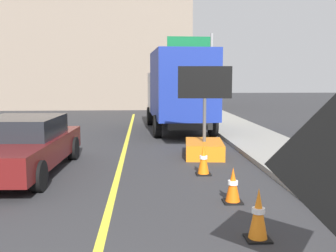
% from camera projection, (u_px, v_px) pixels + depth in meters
% --- Properties ---
extents(lane_center_stripe, '(0.14, 36.00, 0.01)m').
position_uv_depth(lane_center_stripe, '(113.00, 192.00, 8.36)').
color(lane_center_stripe, yellow).
rests_on(lane_center_stripe, ground).
extents(arrow_board_trailer, '(1.60, 1.90, 2.70)m').
position_uv_depth(arrow_board_trailer, '(204.00, 140.00, 12.16)').
color(arrow_board_trailer, orange).
rests_on(arrow_board_trailer, ground).
extents(box_truck, '(2.78, 6.78, 3.47)m').
position_uv_depth(box_truck, '(179.00, 89.00, 17.68)').
color(box_truck, black).
rests_on(box_truck, ground).
extents(pickup_car, '(2.32, 5.11, 1.38)m').
position_uv_depth(pickup_car, '(20.00, 145.00, 10.03)').
color(pickup_car, '#591414').
rests_on(pickup_car, ground).
extents(highway_guide_sign, '(2.79, 0.24, 5.00)m').
position_uv_depth(highway_guide_sign, '(199.00, 60.00, 24.28)').
color(highway_guide_sign, gray).
rests_on(highway_guide_sign, ground).
extents(far_building_block, '(14.90, 7.45, 10.73)m').
position_uv_depth(far_building_block, '(95.00, 40.00, 32.28)').
color(far_building_block, gray).
rests_on(far_building_block, ground).
extents(traffic_cone_near_sign, '(0.36, 0.36, 0.78)m').
position_uv_depth(traffic_cone_near_sign, '(258.00, 214.00, 5.88)').
color(traffic_cone_near_sign, black).
rests_on(traffic_cone_near_sign, ground).
extents(traffic_cone_mid_lane, '(0.36, 0.36, 0.68)m').
position_uv_depth(traffic_cone_mid_lane, '(233.00, 185.00, 7.64)').
color(traffic_cone_mid_lane, black).
rests_on(traffic_cone_mid_lane, ground).
extents(traffic_cone_far_lane, '(0.36, 0.36, 0.76)m').
position_uv_depth(traffic_cone_far_lane, '(204.00, 160.00, 9.85)').
color(traffic_cone_far_lane, black).
rests_on(traffic_cone_far_lane, ground).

